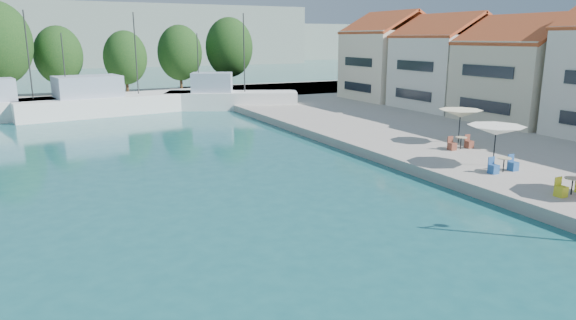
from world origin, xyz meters
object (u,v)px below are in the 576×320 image
trawler_02 (13,108)px  umbrella_cream (460,113)px  trawler_04 (229,99)px  umbrella_white (496,130)px  trawler_03 (115,103)px

trawler_02 → umbrella_cream: trawler_02 is taller
trawler_04 → umbrella_white: 32.49m
trawler_03 → umbrella_cream: trawler_03 is taller
umbrella_cream → trawler_03: bearing=122.0°
trawler_02 → trawler_04: (20.35, -1.49, 0.00)m
trawler_04 → umbrella_white: (3.61, -32.25, 1.47)m
umbrella_white → umbrella_cream: umbrella_white is taller
umbrella_cream → trawler_04: bearing=103.7°
umbrella_white → trawler_02: bearing=125.4°
trawler_02 → trawler_03: same height
umbrella_cream → trawler_02: bearing=133.6°
trawler_02 → trawler_03: (9.02, 0.36, -0.00)m
trawler_02 → umbrella_cream: bearing=-55.4°
trawler_03 → trawler_04: bearing=-18.2°
trawler_03 → trawler_04: same height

